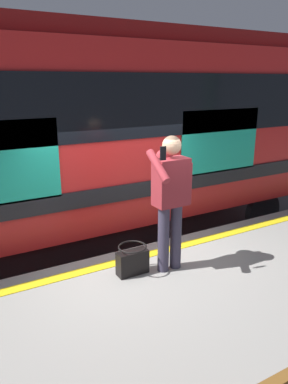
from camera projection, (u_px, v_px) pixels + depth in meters
ground_plane at (128, 302)px, 5.36m from camera, size 25.70×25.70×0.00m
platform at (221, 369)px, 3.55m from camera, size 17.13×4.04×0.87m
safety_line at (137, 257)px, 4.86m from camera, size 16.79×0.16×0.01m
track_rail_near at (98, 265)px, 6.27m from camera, size 22.27×0.08×0.16m
track_rail_far at (71, 236)px, 7.47m from camera, size 22.27×0.08×0.16m
train_carriage at (88, 124)px, 6.27m from camera, size 9.96×2.88×3.74m
passenger at (170, 193)px, 4.30m from camera, size 0.57×0.55×1.67m
handbag at (132, 261)px, 4.41m from camera, size 0.39×0.35×0.37m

